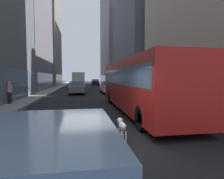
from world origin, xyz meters
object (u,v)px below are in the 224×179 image
Objects in this scene: transit_bus at (138,83)px; car_white_van at (108,87)px; car_black_suv at (95,82)px; pedestrian_in_coat at (10,92)px; traffic_light_near at (187,71)px; car_grey_wagon at (77,88)px; box_truck at (79,79)px; dalmatian_dog at (122,126)px.

car_white_van is at bearing 90.00° from transit_bus.
car_black_suv is 2.77× the size of pedestrian_in_coat.
car_white_van is 1.21× the size of traffic_light_near.
car_white_van is 0.89× the size of car_grey_wagon.
car_grey_wagon is at bearing -90.00° from box_truck.
box_truck is 32.40m from dalmatian_dog.
pedestrian_in_coat is at bearing 152.00° from traffic_light_near.
pedestrian_in_coat is at bearing -118.46° from car_grey_wagon.
car_grey_wagon is 15.87m from traffic_light_near.
transit_bus is 5.73m from dalmatian_dog.
transit_bus is at bearing -90.00° from car_white_van.
transit_bus reaches higher than dalmatian_dog.
pedestrian_in_coat is at bearing -134.84° from car_white_van.
car_white_van is 17.93m from dalmatian_dog.
car_white_van is 14.83m from traffic_light_near.
traffic_light_near reaches higher than car_white_van.
traffic_light_near reaches higher than car_black_suv.
pedestrian_in_coat is (-8.76, 3.82, -0.77)m from transit_bus.
transit_bus is 27.45m from box_truck.
car_black_suv is at bearing 65.89° from box_truck.
car_black_suv is 4.87× the size of dalmatian_dog.
box_truck is at bearing 90.00° from car_grey_wagon.
car_black_suv is 1.02× the size of car_grey_wagon.
car_black_suv is at bearing 93.16° from traffic_light_near.
transit_bus is at bearing 67.43° from dalmatian_dog.
dalmatian_dog is (-2.15, -17.80, -0.31)m from car_white_van.
car_white_van is at bearing -90.00° from car_black_suv.
box_truck is 4.44× the size of pedestrian_in_coat.
transit_bus and box_truck have the same top height.
car_grey_wagon is 17.87m from dalmatian_dog.
car_white_van is at bearing 83.12° from dalmatian_dog.
traffic_light_near is at bearing 37.07° from dalmatian_dog.
box_truck is at bearing 98.38° from transit_bus.
transit_bus is 36.11m from car_black_suv.
traffic_light_near reaches higher than car_grey_wagon.
transit_bus reaches higher than pedestrian_in_coat.
dalmatian_dog is 0.28× the size of traffic_light_near.
dalmatian_dog is 0.57× the size of pedestrian_in_coat.
box_truck is at bearing -114.11° from car_black_suv.
car_black_suv is 0.63× the size of box_truck.
car_grey_wagon is at bearing 61.54° from pedestrian_in_coat.
car_black_suv reaches higher than dalmatian_dog.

